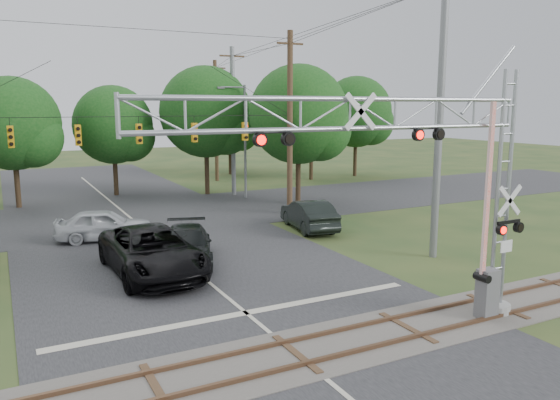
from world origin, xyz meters
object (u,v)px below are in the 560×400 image
car_dark (187,245)px  sedan_silver (104,225)px  traffic_signal_span (156,128)px  pickup_black (152,251)px  crossing_gantry (417,172)px  streetlight (243,136)px

car_dark → sedan_silver: 6.36m
sedan_silver → traffic_signal_span: bearing=-48.5°
sedan_silver → pickup_black: bearing=-160.4°
traffic_signal_span → sedan_silver: traffic_signal_span is taller
crossing_gantry → pickup_black: size_ratio=1.81×
car_dark → crossing_gantry: bearing=-53.6°
streetlight → pickup_black: bearing=-124.9°
sedan_silver → streetlight: 15.16m
car_dark → streetlight: bearing=75.6°
crossing_gantry → traffic_signal_span: bearing=98.9°
traffic_signal_span → pickup_black: traffic_signal_span is taller
car_dark → sedan_silver: size_ratio=1.10×
car_dark → pickup_black: bearing=-131.0°
crossing_gantry → traffic_signal_span: size_ratio=0.66×
car_dark → sedan_silver: sedan_silver is taller
streetlight → sedan_silver: bearing=-143.2°
sedan_silver → streetlight: streetlight is taller
crossing_gantry → traffic_signal_span: (-2.88, 18.37, 0.67)m
traffic_signal_span → car_dark: size_ratio=3.61×
traffic_signal_span → car_dark: bearing=-95.8°
pickup_black → sedan_silver: bearing=94.7°
crossing_gantry → streetlight: streetlight is taller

